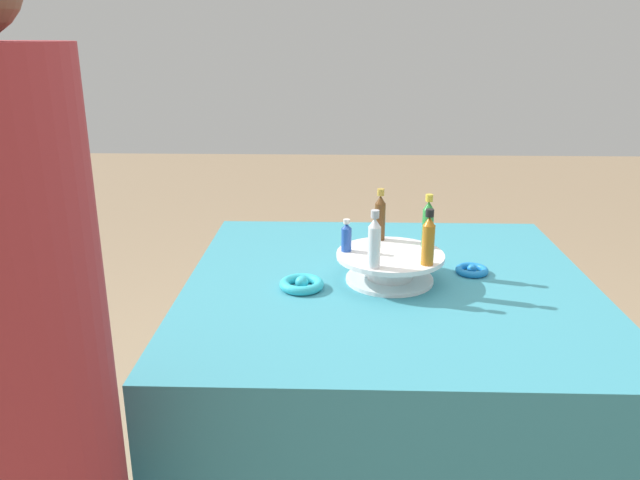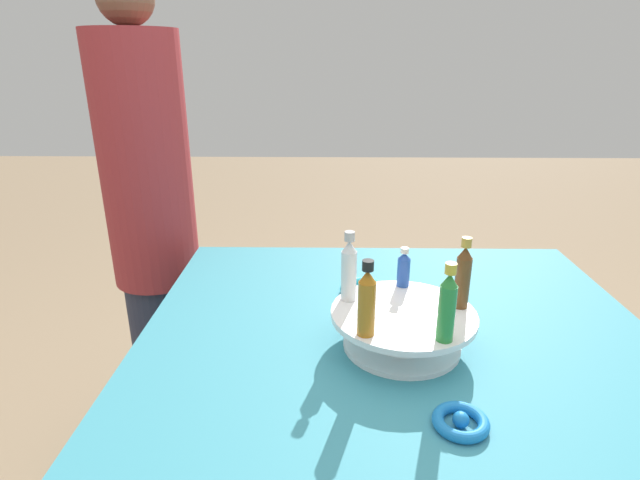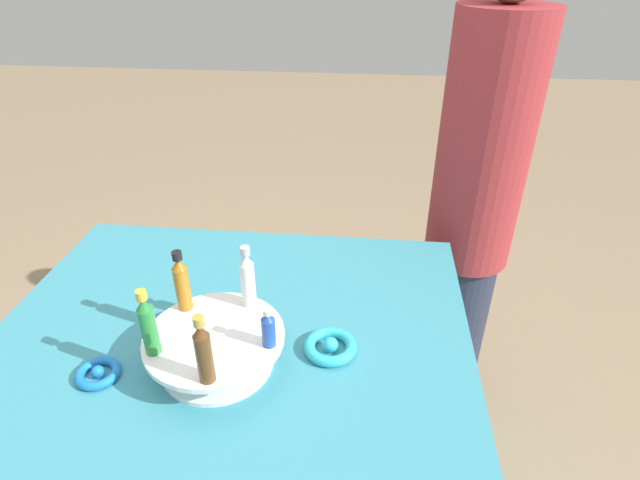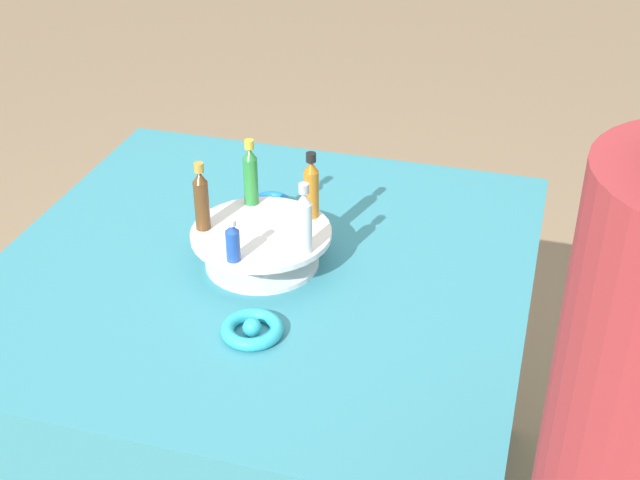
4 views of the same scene
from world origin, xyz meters
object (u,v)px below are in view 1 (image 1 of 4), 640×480
object	(u,v)px
display_stand	(390,265)
person_figure	(36,443)
bottle_clear	(374,242)
ribbon_bow_teal	(302,284)
bottle_brown	(380,217)
bottle_blue	(346,237)
ribbon_bow_blue	(472,270)
bottle_amber	(428,239)
bottle_green	(428,223)

from	to	relation	value
display_stand	person_figure	world-z (taller)	person_figure
bottle_clear	ribbon_bow_teal	distance (m)	0.22
bottle_brown	bottle_blue	bearing A→B (deg)	46.98
ribbon_bow_blue	display_stand	bearing A→B (deg)	14.86
display_stand	ribbon_bow_teal	xyz separation A→B (m)	(0.23, 0.06, -0.03)
bottle_blue	ribbon_bow_blue	world-z (taller)	bottle_blue
display_stand	bottle_brown	distance (m)	0.15
bottle_amber	bottle_green	xyz separation A→B (m)	(-0.02, -0.13, 0.00)
bottle_green	bottle_brown	xyz separation A→B (m)	(0.12, -0.06, -0.00)
display_stand	person_figure	bearing A→B (deg)	48.39
bottle_amber	bottle_clear	xyz separation A→B (m)	(0.13, 0.03, 0.00)
bottle_amber	person_figure	size ratio (longest dim) A/B	0.09
bottle_amber	bottle_clear	size ratio (longest dim) A/B	0.97
bottle_blue	ribbon_bow_blue	distance (m)	0.36
ribbon_bow_teal	person_figure	bearing A→B (deg)	58.43
ribbon_bow_teal	bottle_green	bearing A→B (deg)	-160.51
display_stand	ribbon_bow_teal	world-z (taller)	display_stand
display_stand	bottle_clear	xyz separation A→B (m)	(0.05, 0.10, 0.10)
display_stand	ribbon_bow_blue	xyz separation A→B (m)	(-0.23, -0.06, -0.03)
bottle_amber	ribbon_bow_blue	bearing A→B (deg)	-135.85
bottle_blue	bottle_clear	distance (m)	0.14
bottle_clear	ribbon_bow_blue	world-z (taller)	bottle_clear
bottle_blue	person_figure	bearing A→B (deg)	54.65
person_figure	bottle_green	bearing A→B (deg)	-2.11
display_stand	bottle_green	distance (m)	0.15
bottle_amber	bottle_brown	size ratio (longest dim) A/B	0.98
bottle_green	bottle_clear	bearing A→B (deg)	46.98
bottle_blue	ribbon_bow_blue	size ratio (longest dim) A/B	0.98
bottle_amber	bottle_blue	xyz separation A→B (m)	(0.20, -0.09, -0.02)
bottle_blue	display_stand	bearing A→B (deg)	172.98
bottle_green	ribbon_bow_teal	bearing A→B (deg)	19.49
bottle_clear	ribbon_bow_blue	bearing A→B (deg)	-149.18
bottle_blue	ribbon_bow_teal	world-z (taller)	bottle_blue
bottle_green	person_figure	distance (m)	1.04
ribbon_bow_blue	person_figure	distance (m)	1.13
bottle_amber	ribbon_bow_teal	world-z (taller)	bottle_amber
display_stand	bottle_green	size ratio (longest dim) A/B	1.95
bottle_clear	person_figure	size ratio (longest dim) A/B	0.09
bottle_clear	ribbon_bow_blue	xyz separation A→B (m)	(-0.27, -0.16, -0.13)
person_figure	bottle_amber	bearing A→B (deg)	-7.08
ribbon_bow_blue	bottle_green	bearing A→B (deg)	2.04
ribbon_bow_teal	person_figure	distance (m)	0.74
bottle_clear	person_figure	bearing A→B (deg)	46.09
display_stand	ribbon_bow_teal	bearing A→B (deg)	14.86
bottle_amber	ribbon_bow_blue	distance (m)	0.24
display_stand	bottle_clear	world-z (taller)	bottle_clear
bottle_blue	person_figure	distance (m)	0.87
ribbon_bow_blue	ribbon_bow_teal	distance (m)	0.47
ribbon_bow_teal	ribbon_bow_blue	bearing A→B (deg)	-165.14
bottle_blue	person_figure	xyz separation A→B (m)	(0.50, 0.70, -0.12)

